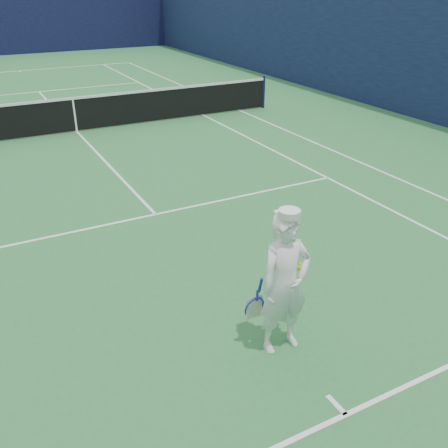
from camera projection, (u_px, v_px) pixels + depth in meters
name	position (u px, v px, depth m)	size (l,w,h in m)	color
ground	(77.00, 132.00, 14.56)	(80.00, 80.00, 0.00)	#2A6F37
court_markings	(77.00, 132.00, 14.56)	(11.03, 23.83, 0.01)	white
windscreen_fence	(67.00, 61.00, 13.67)	(20.12, 36.12, 4.00)	black
tennis_net	(74.00, 113.00, 14.31)	(12.88, 0.09, 1.07)	#141E4C
tennis_player	(285.00, 284.00, 5.74)	(0.77, 0.47, 1.83)	white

